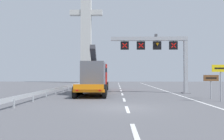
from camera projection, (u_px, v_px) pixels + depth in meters
name	position (u px, v px, depth m)	size (l,w,h in m)	color
ground	(122.00, 108.00, 13.97)	(112.00, 112.00, 0.00)	#5B5B60
lane_markings	(121.00, 89.00, 31.41)	(0.20, 49.49, 0.01)	silver
edge_line_right	(171.00, 93.00, 25.86)	(0.20, 63.00, 0.01)	silver
overhead_lane_gantry	(160.00, 48.00, 25.10)	(9.18, 0.90, 6.92)	#9EA0A5
heavy_haul_truck_orange	(96.00, 76.00, 26.76)	(3.18, 14.10, 5.30)	orange
exit_sign_yellow	(221.00, 74.00, 17.03)	(1.41, 0.15, 2.94)	#9EA0A5
tourist_info_sign_brown	(211.00, 81.00, 19.11)	(1.34, 0.15, 2.13)	#9EA0A5
guardrail_left	(68.00, 86.00, 29.71)	(0.13, 35.21, 0.76)	#999EA3
bridge_pylon_distant	(86.00, 25.00, 59.74)	(9.00, 2.00, 31.38)	#B7B7B2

